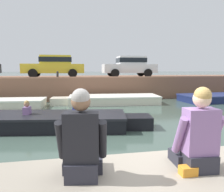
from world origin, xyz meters
TOP-DOWN VIEW (x-y plane):
  - ground_plane at (0.00, 5.79)m, footprint 400.00×400.00m
  - far_quay_wall at (0.00, 14.58)m, footprint 60.00×6.00m
  - far_wall_coping at (0.00, 11.70)m, footprint 60.00×0.24m
  - boat_moored_central_cream at (1.10, 10.00)m, footprint 6.48×2.39m
  - motorboat_passing at (-1.55, 4.85)m, footprint 5.96×2.46m
  - car_left_inner_yellow at (-2.29, 13.39)m, footprint 4.23×2.09m
  - car_centre_white at (3.27, 13.39)m, footprint 4.01×2.07m
  - mooring_bollard_mid at (-2.01, 11.83)m, footprint 0.15×0.15m
  - person_seated_left at (-1.14, -0.55)m, footprint 0.56×0.57m
  - person_seated_right at (0.19, -0.60)m, footprint 0.55×0.54m
  - bottle_drink at (0.25, -0.44)m, footprint 0.06×0.06m
  - snack_bag at (-0.00, -0.73)m, footprint 0.18×0.12m

SIDE VIEW (x-z plane):
  - ground_plane at x=0.00m, z-range 0.00..0.00m
  - boat_moored_central_cream at x=1.10m, z-range 0.00..0.50m
  - motorboat_passing at x=-1.55m, z-range -0.24..0.77m
  - far_quay_wall at x=0.00m, z-range 0.00..1.50m
  - snack_bag at x=0.00m, z-range 0.91..1.01m
  - bottle_drink at x=0.25m, z-range 0.90..1.10m
  - person_seated_left at x=-1.14m, z-range 0.80..1.76m
  - person_seated_right at x=0.19m, z-range 0.80..1.76m
  - far_wall_coping at x=0.00m, z-range 1.50..1.58m
  - mooring_bollard_mid at x=-2.01m, z-range 1.52..1.96m
  - car_centre_white at x=3.27m, z-range 1.58..3.12m
  - car_left_inner_yellow at x=-2.29m, z-range 1.58..3.12m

